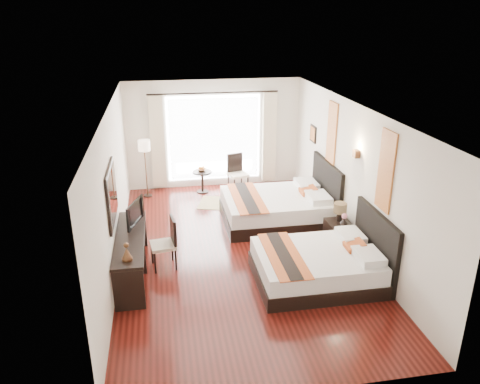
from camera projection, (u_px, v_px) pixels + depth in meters
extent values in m
cube|color=#340D09|center=(238.00, 250.00, 9.19)|extent=(4.50, 7.50, 0.01)
cube|color=white|center=(238.00, 109.00, 8.17)|extent=(4.50, 7.50, 0.02)
cube|color=silver|center=(352.00, 176.00, 9.04)|extent=(0.01, 7.50, 2.80)
cube|color=silver|center=(114.00, 191.00, 8.32)|extent=(0.01, 7.50, 2.80)
cube|color=silver|center=(214.00, 134.00, 12.12)|extent=(4.50, 0.01, 2.80)
cube|color=silver|center=(293.00, 297.00, 5.24)|extent=(4.50, 0.01, 2.80)
cube|color=white|center=(214.00, 138.00, 12.14)|extent=(2.40, 0.02, 2.20)
cube|color=white|center=(214.00, 139.00, 12.08)|extent=(2.30, 0.02, 2.10)
cube|color=beige|center=(158.00, 142.00, 11.82)|extent=(0.35, 0.14, 2.35)
cube|color=beige|center=(269.00, 137.00, 12.29)|extent=(0.35, 0.14, 2.35)
cube|color=#943B15|center=(386.00, 171.00, 7.62)|extent=(0.03, 0.50, 1.35)
cube|color=#943B15|center=(332.00, 134.00, 9.93)|extent=(0.03, 0.50, 1.35)
cube|color=#4A2D1A|center=(356.00, 154.00, 8.64)|extent=(0.10, 0.14, 0.14)
cube|color=black|center=(112.00, 194.00, 7.74)|extent=(0.04, 1.25, 0.95)
cube|color=white|center=(113.00, 194.00, 7.75)|extent=(0.01, 1.12, 0.82)
cube|color=black|center=(315.00, 274.00, 8.11)|extent=(2.05, 1.60, 0.25)
cube|color=silver|center=(316.00, 260.00, 8.01)|extent=(1.99, 1.56, 0.30)
cube|color=black|center=(375.00, 245.00, 8.11)|extent=(0.08, 1.60, 1.20)
cube|color=#A33D1A|center=(284.00, 255.00, 7.86)|extent=(0.55, 1.66, 0.02)
cube|color=black|center=(275.00, 216.00, 10.39)|extent=(2.26, 1.76, 0.28)
cube|color=silver|center=(275.00, 203.00, 10.28)|extent=(2.20, 1.72, 0.33)
cube|color=black|center=(326.00, 190.00, 10.39)|extent=(0.08, 1.76, 1.32)
cube|color=#A33D1A|center=(247.00, 198.00, 10.12)|extent=(0.61, 1.82, 0.02)
cube|color=black|center=(338.00, 235.00, 9.21)|extent=(0.45, 0.56, 0.54)
cylinder|color=black|center=(339.00, 217.00, 9.16)|extent=(0.11, 0.11, 0.22)
cylinder|color=#423320|center=(340.00, 208.00, 9.09)|extent=(0.26, 0.26, 0.19)
imported|color=black|center=(344.00, 224.00, 8.95)|extent=(0.19, 0.19, 0.15)
cube|color=black|center=(132.00, 256.00, 8.21)|extent=(0.50, 2.20, 0.76)
imported|color=black|center=(131.00, 212.00, 8.48)|extent=(0.34, 0.75, 0.44)
cube|color=beige|center=(163.00, 245.00, 8.44)|extent=(0.50, 0.50, 0.06)
cube|color=black|center=(173.00, 230.00, 8.40)|extent=(0.10, 0.41, 0.49)
cylinder|color=black|center=(148.00, 195.00, 11.86)|extent=(0.22, 0.22, 0.03)
cylinder|color=#4A2D1A|center=(146.00, 172.00, 11.63)|extent=(0.03, 0.03, 1.24)
cylinder|color=#FFE4C7|center=(144.00, 145.00, 11.38)|extent=(0.29, 0.29, 0.26)
cylinder|color=black|center=(202.00, 182.00, 12.02)|extent=(0.49, 0.49, 0.57)
imported|color=#48271A|center=(202.00, 170.00, 11.92)|extent=(0.28, 0.28, 0.05)
cube|color=beige|center=(238.00, 175.00, 12.03)|extent=(0.55, 0.55, 0.06)
cube|color=black|center=(235.00, 163.00, 12.10)|extent=(0.42, 0.16, 0.50)
cube|color=tan|center=(225.00, 203.00, 11.40)|extent=(1.43, 1.17, 0.01)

